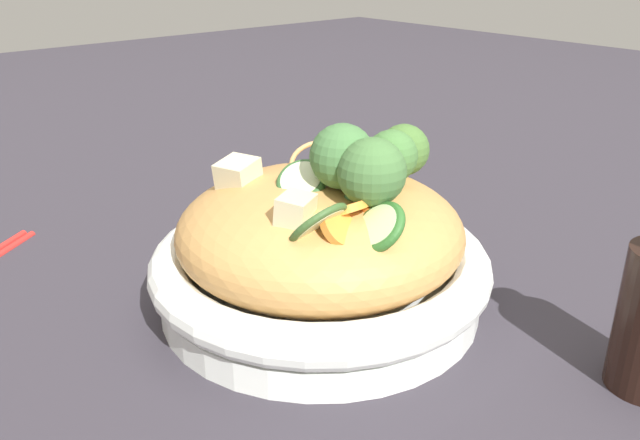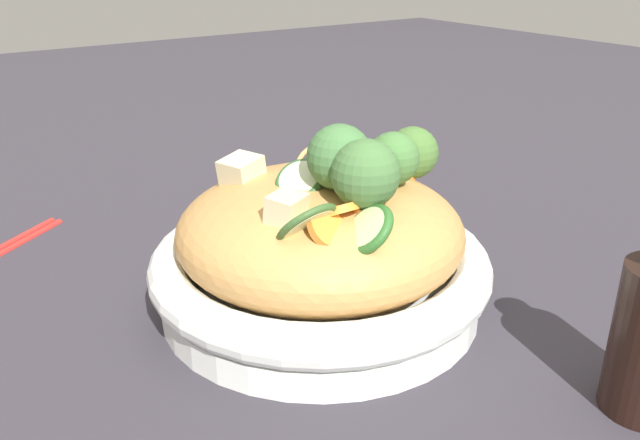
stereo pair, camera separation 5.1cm
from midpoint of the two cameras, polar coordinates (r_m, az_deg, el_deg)
name	(u,v)px [view 1 (the left image)]	position (r m, az deg, el deg)	size (l,w,h in m)	color
ground_plane	(320,303)	(0.54, -2.70, -7.33)	(3.00, 3.00, 0.00)	#332E37
serving_bowl	(320,273)	(0.53, -2.76, -4.72)	(0.27, 0.27, 0.05)	white
noodle_heap	(320,230)	(0.51, -2.83, -0.93)	(0.22, 0.22, 0.09)	tan
broccoli_florets	(376,162)	(0.48, 1.87, 5.00)	(0.11, 0.15, 0.08)	#91BA70
carrot_coins	(353,192)	(0.48, -0.11, 2.40)	(0.15, 0.15, 0.03)	orange
zucchini_slices	(340,206)	(0.45, -1.41, 1.16)	(0.13, 0.10, 0.04)	beige
chicken_chunks	(258,188)	(0.49, -8.37, 2.75)	(0.12, 0.05, 0.03)	beige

